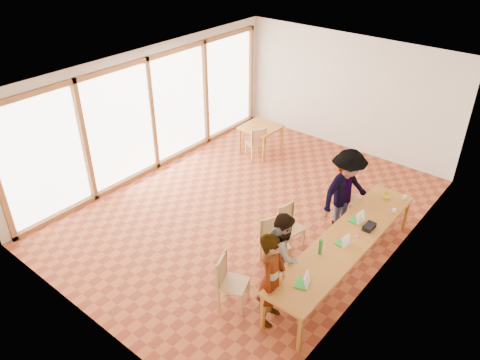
% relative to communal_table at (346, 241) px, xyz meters
% --- Properties ---
extents(ground, '(8.00, 8.00, 0.00)m').
position_rel_communal_table_xyz_m(ground, '(-2.50, 0.47, -0.70)').
color(ground, '#AA4E29').
rests_on(ground, ground).
extents(wall_back, '(6.00, 0.10, 3.00)m').
position_rel_communal_table_xyz_m(wall_back, '(-2.50, 4.47, 0.80)').
color(wall_back, silver).
rests_on(wall_back, ground).
extents(wall_front, '(6.00, 0.10, 3.00)m').
position_rel_communal_table_xyz_m(wall_front, '(-2.50, -3.53, 0.80)').
color(wall_front, silver).
rests_on(wall_front, ground).
extents(wall_right, '(0.10, 8.00, 3.00)m').
position_rel_communal_table_xyz_m(wall_right, '(0.50, 0.47, 0.80)').
color(wall_right, silver).
rests_on(wall_right, ground).
extents(window_wall, '(0.10, 8.00, 3.00)m').
position_rel_communal_table_xyz_m(window_wall, '(-5.46, 0.47, 0.80)').
color(window_wall, white).
rests_on(window_wall, ground).
extents(ceiling, '(6.00, 8.00, 0.04)m').
position_rel_communal_table_xyz_m(ceiling, '(-2.50, 0.47, 2.32)').
color(ceiling, white).
rests_on(ceiling, wall_back).
extents(communal_table, '(0.80, 4.00, 0.75)m').
position_rel_communal_table_xyz_m(communal_table, '(0.00, 0.00, 0.00)').
color(communal_table, '#B97129').
rests_on(communal_table, ground).
extents(side_table, '(0.90, 0.90, 0.75)m').
position_rel_communal_table_xyz_m(side_table, '(-3.95, 2.75, -0.03)').
color(side_table, '#B97129').
rests_on(side_table, ground).
extents(chair_near, '(0.57, 0.57, 0.51)m').
position_rel_communal_table_xyz_m(chair_near, '(-1.11, -1.88, -0.12)').
color(chair_near, tan).
rests_on(chair_near, ground).
extents(chair_mid, '(0.57, 0.57, 0.50)m').
position_rel_communal_table_xyz_m(chair_mid, '(-1.16, -0.57, -0.13)').
color(chair_mid, tan).
rests_on(chair_mid, ground).
extents(chair_far, '(0.48, 0.48, 0.46)m').
position_rel_communal_table_xyz_m(chair_far, '(-1.24, 0.06, -0.17)').
color(chair_far, tan).
rests_on(chair_far, ground).
extents(chair_empty, '(0.47, 0.47, 0.48)m').
position_rel_communal_table_xyz_m(chair_empty, '(-0.74, 1.61, -0.15)').
color(chair_empty, tan).
rests_on(chair_empty, ground).
extents(chair_spare, '(0.56, 0.56, 0.47)m').
position_rel_communal_table_xyz_m(chair_spare, '(-3.79, 2.39, -0.16)').
color(chair_spare, tan).
rests_on(chair_spare, ground).
extents(person_near, '(0.56, 0.70, 1.67)m').
position_rel_communal_table_xyz_m(person_near, '(-0.36, -1.70, 0.13)').
color(person_near, gray).
rests_on(person_near, ground).
extents(person_mid, '(0.82, 0.91, 1.54)m').
position_rel_communal_table_xyz_m(person_mid, '(-0.62, -1.01, 0.07)').
color(person_mid, gray).
rests_on(person_mid, ground).
extents(person_far, '(0.94, 1.30, 1.81)m').
position_rel_communal_table_xyz_m(person_far, '(-0.64, 1.11, 0.20)').
color(person_far, gray).
rests_on(person_far, ground).
extents(laptop_near, '(0.27, 0.29, 0.20)m').
position_rel_communal_table_xyz_m(laptop_near, '(0.02, -1.40, 0.10)').
color(laptop_near, green).
rests_on(laptop_near, communal_table).
extents(laptop_mid, '(0.22, 0.24, 0.19)m').
position_rel_communal_table_xyz_m(laptop_mid, '(0.02, -0.16, 0.10)').
color(laptop_mid, green).
rests_on(laptop_mid, communal_table).
extents(laptop_far, '(0.24, 0.27, 0.21)m').
position_rel_communal_table_xyz_m(laptop_far, '(-0.10, 0.60, 0.11)').
color(laptop_far, green).
rests_on(laptop_far, communal_table).
extents(yellow_mug, '(0.15, 0.15, 0.11)m').
position_rel_communal_table_xyz_m(yellow_mug, '(-0.01, 1.63, 0.10)').
color(yellow_mug, yellow).
rests_on(yellow_mug, communal_table).
extents(green_bottle, '(0.07, 0.07, 0.28)m').
position_rel_communal_table_xyz_m(green_bottle, '(-0.16, -0.62, 0.19)').
color(green_bottle, '#217426').
rests_on(green_bottle, communal_table).
extents(clear_glass, '(0.07, 0.07, 0.09)m').
position_rel_communal_table_xyz_m(clear_glass, '(0.27, 1.83, 0.09)').
color(clear_glass, silver).
rests_on(clear_glass, communal_table).
extents(condiment_cup, '(0.08, 0.08, 0.06)m').
position_rel_communal_table_xyz_m(condiment_cup, '(0.29, 1.30, 0.08)').
color(condiment_cup, white).
rests_on(condiment_cup, communal_table).
extents(pink_phone, '(0.05, 0.10, 0.01)m').
position_rel_communal_table_xyz_m(pink_phone, '(0.10, 0.18, 0.05)').
color(pink_phone, '#F84789').
rests_on(pink_phone, communal_table).
extents(black_pouch, '(0.16, 0.26, 0.09)m').
position_rel_communal_table_xyz_m(black_pouch, '(0.16, 0.52, 0.09)').
color(black_pouch, black).
rests_on(black_pouch, communal_table).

